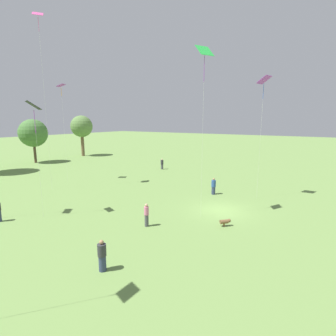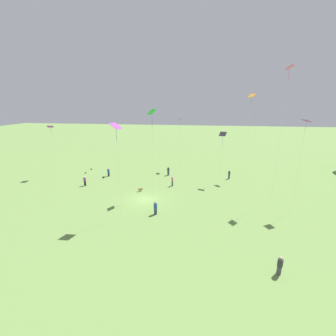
{
  "view_description": "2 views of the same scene",
  "coord_description": "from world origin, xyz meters",
  "px_view_note": "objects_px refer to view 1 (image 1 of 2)",
  "views": [
    {
      "loc": [
        -21.67,
        -7.95,
        8.09
      ],
      "look_at": [
        -0.87,
        5.15,
        3.53
      ],
      "focal_mm": 28.0,
      "sensor_mm": 36.0,
      "label": 1
    },
    {
      "loc": [
        31.38,
        8.19,
        14.55
      ],
      "look_at": [
        -1.98,
        3.42,
        4.69
      ],
      "focal_mm": 24.0,
      "sensor_mm": 36.0,
      "label": 2
    }
  ],
  "objects_px": {
    "kite_3": "(264,83)",
    "kite_2": "(38,22)",
    "person_1": "(214,186)",
    "kite_7": "(34,109)",
    "person_2": "(102,256)",
    "dog_0": "(225,222)",
    "person_5": "(147,215)",
    "person_6": "(162,164)",
    "kite_4": "(204,56)",
    "kite_0": "(61,89)"
  },
  "relations": [
    {
      "from": "person_5",
      "to": "kite_3",
      "type": "bearing_deg",
      "value": 159.65
    },
    {
      "from": "kite_2",
      "to": "kite_7",
      "type": "bearing_deg",
      "value": -45.82
    },
    {
      "from": "person_1",
      "to": "person_6",
      "type": "bearing_deg",
      "value": -159.42
    },
    {
      "from": "kite_0",
      "to": "kite_3",
      "type": "xyz_separation_m",
      "value": [
        5.72,
        -23.29,
        -0.23
      ]
    },
    {
      "from": "person_2",
      "to": "person_5",
      "type": "xyz_separation_m",
      "value": [
        6.11,
        1.6,
        0.04
      ]
    },
    {
      "from": "kite_3",
      "to": "person_1",
      "type": "bearing_deg",
      "value": -13.56
    },
    {
      "from": "kite_0",
      "to": "kite_3",
      "type": "relative_size",
      "value": 1.02
    },
    {
      "from": "person_6",
      "to": "kite_0",
      "type": "distance_m",
      "value": 18.59
    },
    {
      "from": "person_5",
      "to": "kite_3",
      "type": "distance_m",
      "value": 17.05
    },
    {
      "from": "person_1",
      "to": "person_6",
      "type": "xyz_separation_m",
      "value": [
        9.29,
        12.91,
        -0.03
      ]
    },
    {
      "from": "person_1",
      "to": "person_6",
      "type": "relative_size",
      "value": 1.04
    },
    {
      "from": "kite_0",
      "to": "kite_4",
      "type": "relative_size",
      "value": 0.91
    },
    {
      "from": "person_2",
      "to": "kite_0",
      "type": "xyz_separation_m",
      "value": [
        12.59,
        19.61,
        10.94
      ]
    },
    {
      "from": "person_1",
      "to": "kite_2",
      "type": "relative_size",
      "value": 0.09
    },
    {
      "from": "person_2",
      "to": "kite_7",
      "type": "xyz_separation_m",
      "value": [
        3.08,
        10.21,
        8.07
      ]
    },
    {
      "from": "dog_0",
      "to": "person_2",
      "type": "bearing_deg",
      "value": -66.18
    },
    {
      "from": "person_2",
      "to": "person_5",
      "type": "height_order",
      "value": "person_5"
    },
    {
      "from": "kite_3",
      "to": "dog_0",
      "type": "bearing_deg",
      "value": 59.2
    },
    {
      "from": "kite_2",
      "to": "kite_7",
      "type": "distance_m",
      "value": 13.49
    },
    {
      "from": "kite_7",
      "to": "kite_0",
      "type": "bearing_deg",
      "value": 21.37
    },
    {
      "from": "person_6",
      "to": "kite_4",
      "type": "bearing_deg",
      "value": -122.78
    },
    {
      "from": "person_6",
      "to": "kite_4",
      "type": "relative_size",
      "value": 0.13
    },
    {
      "from": "person_6",
      "to": "kite_7",
      "type": "distance_m",
      "value": 24.86
    },
    {
      "from": "person_2",
      "to": "kite_2",
      "type": "height_order",
      "value": "kite_2"
    },
    {
      "from": "person_6",
      "to": "kite_4",
      "type": "height_order",
      "value": "kite_4"
    },
    {
      "from": "person_2",
      "to": "dog_0",
      "type": "xyz_separation_m",
      "value": [
        9.35,
        -3.52,
        -0.5
      ]
    },
    {
      "from": "person_1",
      "to": "kite_2",
      "type": "bearing_deg",
      "value": -98.87
    },
    {
      "from": "kite_3",
      "to": "person_5",
      "type": "bearing_deg",
      "value": 36.87
    },
    {
      "from": "person_5",
      "to": "kite_7",
      "type": "height_order",
      "value": "kite_7"
    },
    {
      "from": "person_1",
      "to": "kite_7",
      "type": "relative_size",
      "value": 0.19
    },
    {
      "from": "person_1",
      "to": "kite_7",
      "type": "xyz_separation_m",
      "value": [
        -13.98,
        9.55,
        8.05
      ]
    },
    {
      "from": "kite_3",
      "to": "kite_2",
      "type": "bearing_deg",
      "value": -6.58
    },
    {
      "from": "person_2",
      "to": "kite_2",
      "type": "xyz_separation_m",
      "value": [
        9.1,
        17.86,
        17.4
      ]
    },
    {
      "from": "person_1",
      "to": "kite_3",
      "type": "bearing_deg",
      "value": 72.48
    },
    {
      "from": "person_1",
      "to": "kite_3",
      "type": "height_order",
      "value": "kite_3"
    },
    {
      "from": "kite_3",
      "to": "dog_0",
      "type": "distance_m",
      "value": 14.35
    },
    {
      "from": "person_5",
      "to": "dog_0",
      "type": "bearing_deg",
      "value": 125.43
    },
    {
      "from": "kite_4",
      "to": "person_1",
      "type": "bearing_deg",
      "value": 87.74
    },
    {
      "from": "person_2",
      "to": "kite_0",
      "type": "bearing_deg",
      "value": 112.91
    },
    {
      "from": "person_5",
      "to": "person_6",
      "type": "distance_m",
      "value": 23.51
    },
    {
      "from": "person_6",
      "to": "kite_0",
      "type": "height_order",
      "value": "kite_0"
    },
    {
      "from": "person_5",
      "to": "dog_0",
      "type": "relative_size",
      "value": 2.35
    },
    {
      "from": "person_2",
      "to": "person_5",
      "type": "bearing_deg",
      "value": 70.27
    },
    {
      "from": "person_6",
      "to": "kite_2",
      "type": "relative_size",
      "value": 0.09
    },
    {
      "from": "person_5",
      "to": "kite_0",
      "type": "height_order",
      "value": "kite_0"
    },
    {
      "from": "kite_4",
      "to": "kite_7",
      "type": "bearing_deg",
      "value": -163.88
    },
    {
      "from": "person_5",
      "to": "kite_0",
      "type": "xyz_separation_m",
      "value": [
        6.48,
        18.01,
        10.9
      ]
    },
    {
      "from": "kite_2",
      "to": "kite_4",
      "type": "relative_size",
      "value": 1.42
    },
    {
      "from": "kite_7",
      "to": "person_2",
      "type": "bearing_deg",
      "value": -130.03
    },
    {
      "from": "kite_7",
      "to": "kite_4",
      "type": "bearing_deg",
      "value": -80.93
    }
  ]
}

